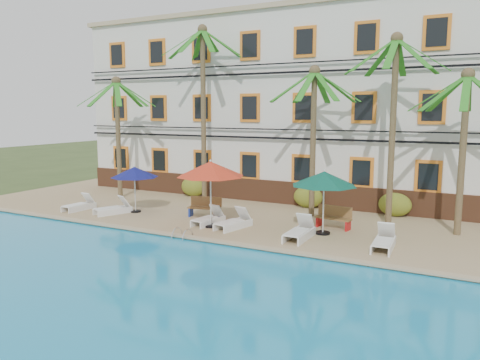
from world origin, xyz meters
The scene contains 25 objects.
ground centered at (0.00, 0.00, 0.00)m, with size 100.00×100.00×0.00m, color #384C23.
pool_deck centered at (0.00, 5.00, 0.12)m, with size 30.00×12.00×0.25m, color tan.
swimming_pool centered at (0.00, -7.00, 0.10)m, with size 26.00×12.00×0.20m, color #1A8FC4.
pool_coping centered at (0.00, -0.90, 0.28)m, with size 30.00×0.35×0.06m, color tan.
hotel_building centered at (0.00, 9.98, 5.37)m, with size 25.40×6.44×10.22m.
palm_a centered at (-8.32, 4.34, 4.61)m, with size 4.19×4.19×6.70m.
palm_b centered at (-3.53, 5.55, 6.07)m, with size 4.19×4.19×9.23m.
palm_c centered at (2.73, 4.89, 4.71)m, with size 4.19×4.19×6.86m.
palm_d centered at (6.21, 4.76, 5.38)m, with size 4.19×4.19×8.01m.
palm_e centered at (8.92, 4.36, 4.47)m, with size 4.19×4.19×6.46m.
shrub_left centered at (-4.92, 6.60, 0.80)m, with size 1.50×0.90×1.10m, color #215B1A.
shrub_mid centered at (1.96, 6.60, 0.80)m, with size 1.50×0.90×1.10m, color #215B1A.
shrub_right centered at (6.17, 6.60, 0.80)m, with size 1.50×0.90×1.10m, color #215B1A.
umbrella_blue centered at (-5.10, 1.79, 2.18)m, with size 2.27×2.27×2.27m.
umbrella_red centered at (-0.38, 0.99, 2.69)m, with size 2.86×2.86×2.85m.
umbrella_green centered at (4.17, 2.02, 2.46)m, with size 2.59×2.59×2.59m.
lounger_a centered at (-7.87, 0.89, 0.51)m, with size 0.72×1.73×0.80m.
lounger_b centered at (-5.79, 1.01, 0.52)m, with size 1.26×1.84×0.82m.
lounger_c centered at (-0.68, 1.30, 0.51)m, with size 0.84×1.76×0.80m.
lounger_d centered at (0.61, 1.20, 0.53)m, with size 1.04×1.91×0.85m.
lounger_e centered at (3.61, 0.91, 0.54)m, with size 0.69×1.92×0.90m.
lounger_f centered at (6.71, 1.07, 0.53)m, with size 0.74×1.86×0.87m.
bench_left centered at (-1.61, 2.46, 0.72)m, with size 1.56×0.77×0.93m.
bench_right centered at (4.30, 3.15, 0.72)m, with size 1.55×0.67×0.93m.
pool_ladder centered at (-0.48, -1.00, 0.25)m, with size 0.54×0.74×0.74m.
Camera 1 is at (9.57, -15.53, 5.10)m, focal length 35.00 mm.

